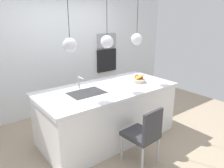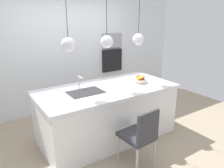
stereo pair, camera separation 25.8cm
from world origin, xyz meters
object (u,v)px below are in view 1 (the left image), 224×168
Objects in this scene: microwave at (106,40)px; chair_near at (144,133)px; fruit_bowl at (138,79)px; oven at (106,60)px.

chair_near is at bearing -115.37° from microwave.
fruit_bowl is at bearing 50.63° from chair_near.
chair_near is at bearing -115.37° from oven.
microwave reaches higher than chair_near.
fruit_bowl is at bearing -106.50° from oven.
microwave is (0.49, 1.66, 0.54)m from fruit_bowl.
microwave is 0.96× the size of oven.
fruit_bowl is 0.29× the size of chair_near.
oven reaches higher than fruit_bowl.
oven is (0.00, 0.00, -0.50)m from microwave.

